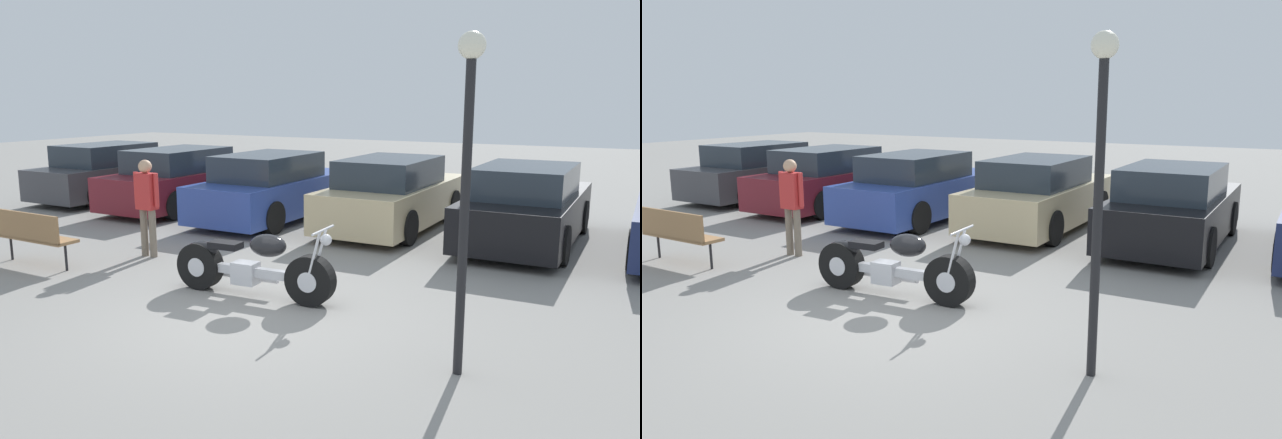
% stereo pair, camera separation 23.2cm
% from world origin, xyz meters
% --- Properties ---
extents(ground_plane, '(60.00, 60.00, 0.00)m').
position_xyz_m(ground_plane, '(0.00, 0.00, 0.00)').
color(ground_plane, gray).
extents(motorcycle, '(2.38, 0.62, 1.03)m').
position_xyz_m(motorcycle, '(-0.42, 0.58, 0.42)').
color(motorcycle, black).
rests_on(motorcycle, ground_plane).
extents(parked_car_dark_grey, '(1.83, 4.40, 1.46)m').
position_xyz_m(parked_car_dark_grey, '(-8.42, 5.70, 0.68)').
color(parked_car_dark_grey, '#3D3D42').
rests_on(parked_car_dark_grey, ground_plane).
extents(parked_car_maroon, '(1.83, 4.40, 1.46)m').
position_xyz_m(parked_car_maroon, '(-5.76, 5.47, 0.68)').
color(parked_car_maroon, maroon).
rests_on(parked_car_maroon, ground_plane).
extents(parked_car_blue, '(1.83, 4.40, 1.46)m').
position_xyz_m(parked_car_blue, '(-3.11, 5.30, 0.68)').
color(parked_car_blue, '#2D479E').
rests_on(parked_car_blue, ground_plane).
extents(parked_car_champagne, '(1.83, 4.40, 1.46)m').
position_xyz_m(parked_car_champagne, '(-0.45, 5.68, 0.68)').
color(parked_car_champagne, '#C6B284').
rests_on(parked_car_champagne, ground_plane).
extents(parked_car_black, '(1.83, 4.40, 1.46)m').
position_xyz_m(parked_car_black, '(2.21, 5.55, 0.68)').
color(parked_car_black, black).
rests_on(parked_car_black, ground_plane).
extents(park_bench, '(1.56, 0.43, 0.89)m').
position_xyz_m(park_bench, '(-4.35, 0.18, 0.55)').
color(park_bench, '#997047').
rests_on(park_bench, ground_plane).
extents(lamp_post, '(0.25, 0.25, 3.22)m').
position_xyz_m(lamp_post, '(2.71, -0.45, 2.12)').
color(lamp_post, black).
rests_on(lamp_post, ground_plane).
extents(person_standing, '(0.52, 0.22, 1.64)m').
position_xyz_m(person_standing, '(-3.18, 1.53, 0.97)').
color(person_standing, '#726656').
rests_on(person_standing, ground_plane).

